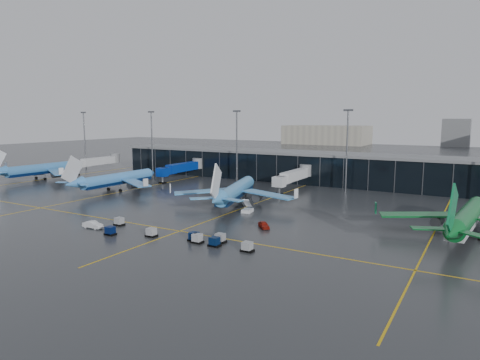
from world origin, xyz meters
The scene contains 14 objects.
ground centered at (0.00, 0.00, 0.00)m, with size 600.00×600.00×0.00m, color #282B2D.
terminal_pier centered at (0.00, 62.00, 5.42)m, with size 142.00×17.00×10.70m.
jet_bridges centered at (-35.00, 42.99, 4.55)m, with size 94.00×27.50×7.20m.
flood_masts centered at (5.00, 50.00, 13.81)m, with size 203.00×0.50×25.50m.
distant_hangars centered at (49.94, 270.08, 8.79)m, with size 260.00×71.00×22.00m.
taxi_lines centered at (10.00, 10.61, 0.01)m, with size 220.00×120.00×0.02m.
airliner_klm_west centered at (-80.46, 18.80, 6.20)m, with size 35.42×40.34×12.40m, color #3B7EC1, non-canonical shape.
airliner_arkefly centered at (-37.76, 14.56, 5.85)m, with size 33.43×38.08×11.70m, color #428CDB, non-canonical shape.
airliner_klm_near centered at (6.03, 14.07, 6.06)m, with size 34.61×39.42×12.12m, color #4193D7, non-canonical shape.
airliner_aer_lingus centered at (60.58, 10.45, 5.96)m, with size 34.04×38.77×11.91m, color #0B6126, non-canonical shape.
baggage_carts centered at (13.75, -19.93, 0.76)m, with size 34.87×8.12×1.70m.
mobile_airstair centered at (13.35, 7.26, 0.77)m, with size 2.75×3.55×3.45m.
service_van_red centered at (23.74, -4.25, 0.70)m, with size 1.65×4.10×1.40m, color maroon.
service_van_white centered at (-7.14, -22.30, 0.77)m, with size 1.63×4.67×1.54m, color silver.
Camera 1 is at (63.26, -81.96, 22.94)m, focal length 32.00 mm.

